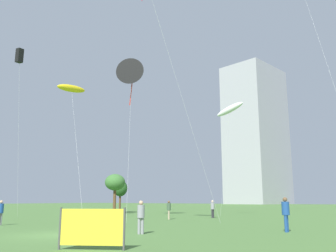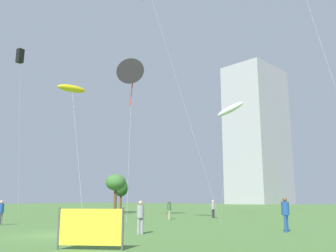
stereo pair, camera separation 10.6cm
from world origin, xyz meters
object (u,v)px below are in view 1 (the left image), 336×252
object	(u,v)px
person_standing_5	(141,215)
distant_highrise_1	(256,135)
person_standing_2	(286,212)
person_standing_0	(169,209)
park_tree_0	(120,188)
kite_flying_1	(132,75)
park_tree_1	(115,183)
event_banner	(92,227)
person_standing_1	(213,208)
kite_flying_3	(19,56)
person_standing_3	(1,211)
kite_flying_4	(230,109)
kite_flying_6	(72,89)

from	to	relation	value
person_standing_5	distant_highrise_1	size ratio (longest dim) A/B	0.03
person_standing_2	person_standing_0	bearing A→B (deg)	-119.06
park_tree_0	kite_flying_1	bearing A→B (deg)	-46.02
park_tree_0	person_standing_2	bearing A→B (deg)	-33.93
person_standing_5	park_tree_1	xyz separation A→B (m)	(-20.50, 20.82, 2.93)
distant_highrise_1	event_banner	bearing A→B (deg)	-61.43
person_standing_5	park_tree_0	xyz separation A→B (m)	(-23.12, 24.91, 2.35)
person_standing_0	event_banner	bearing A→B (deg)	168.50
park_tree_0	event_banner	xyz separation A→B (m)	(25.34, -30.61, -2.55)
person_standing_1	kite_flying_3	bearing A→B (deg)	138.10
person_standing_2	distant_highrise_1	world-z (taller)	distant_highrise_1
person_standing_1	kite_flying_1	world-z (taller)	kite_flying_1
person_standing_3	park_tree_1	xyz separation A→B (m)	(-8.35, 21.07, 2.93)
person_standing_0	person_standing_5	xyz separation A→B (m)	(6.66, -12.71, 0.02)
kite_flying_3	person_standing_0	bearing A→B (deg)	25.81
person_standing_2	kite_flying_4	size ratio (longest dim) A/B	0.15
person_standing_3	person_standing_1	bearing A→B (deg)	149.83
person_standing_2	event_banner	bearing A→B (deg)	-17.41
person_standing_1	person_standing_3	world-z (taller)	person_standing_3
person_standing_3	park_tree_0	size ratio (longest dim) A/B	0.38
kite_flying_4	park_tree_0	world-z (taller)	kite_flying_4
kite_flying_6	park_tree_1	xyz separation A→B (m)	(-5.70, 13.09, -8.49)
event_banner	kite_flying_1	bearing A→B (deg)	126.40
kite_flying_4	park_tree_0	xyz separation A→B (m)	(-19.07, 3.83, -8.28)
person_standing_1	park_tree_1	size ratio (longest dim) A/B	0.33
person_standing_2	kite_flying_6	distance (m)	23.75
person_standing_0	person_standing_1	distance (m)	5.11
event_banner	person_standing_1	bearing A→B (deg)	106.47
person_standing_0	kite_flying_4	bearing A→B (deg)	-54.55
person_standing_1	park_tree_0	world-z (taller)	park_tree_0
person_standing_2	distant_highrise_1	xyz separation A→B (m)	(-47.12, 127.28, 27.89)
person_standing_5	event_banner	distance (m)	6.13
event_banner	person_standing_5	bearing A→B (deg)	111.24
park_tree_1	distant_highrise_1	bearing A→B (deg)	100.48
person_standing_5	kite_flying_3	bearing A→B (deg)	125.52
distant_highrise_1	person_standing_2	bearing A→B (deg)	-58.53
park_tree_1	person_standing_1	bearing A→B (deg)	-12.19
kite_flying_3	kite_flying_6	world-z (taller)	kite_flying_3
person_standing_2	kite_flying_1	size ratio (longest dim) A/B	0.12
person_standing_5	kite_flying_3	xyz separation A→B (m)	(-20.91, 5.81, 15.56)
person_standing_2	kite_flying_6	world-z (taller)	kite_flying_6
person_standing_1	distant_highrise_1	distance (m)	124.11
kite_flying_3	park_tree_0	bearing A→B (deg)	96.60
person_standing_5	event_banner	xyz separation A→B (m)	(2.22, -5.71, -0.20)
kite_flying_6	kite_flying_4	bearing A→B (deg)	51.16
kite_flying_1	event_banner	xyz separation A→B (m)	(13.61, -18.45, -13.83)
person_standing_3	kite_flying_4	world-z (taller)	kite_flying_4
person_standing_1	person_standing_5	world-z (taller)	person_standing_5
park_tree_0	distant_highrise_1	xyz separation A→B (m)	(-18.05, 107.73, 25.65)
park_tree_0	park_tree_1	bearing A→B (deg)	-57.27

